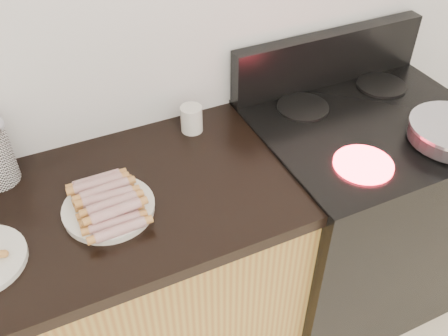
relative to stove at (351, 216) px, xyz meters
name	(u,v)px	position (x,y,z in m)	size (l,w,h in m)	color
wall_back	(101,16)	(-0.78, 0.32, 0.84)	(4.00, 0.04, 2.60)	silver
stove	(351,216)	(0.00, 0.00, 0.00)	(0.76, 0.65, 0.91)	black
stove_panel	(329,58)	(0.00, 0.28, 0.55)	(0.76, 0.06, 0.20)	black
burner_near_left	(363,164)	(-0.17, -0.17, 0.46)	(0.18, 0.18, 0.01)	#FF1E2D
burner_far_left	(303,107)	(-0.17, 0.17, 0.46)	(0.18, 0.18, 0.01)	black
burner_far_right	(381,85)	(0.17, 0.17, 0.46)	(0.18, 0.18, 0.01)	black
main_plate	(109,209)	(-0.91, -0.02, 0.45)	(0.25, 0.25, 0.02)	silver
hotdog_pile	(107,201)	(-0.91, -0.02, 0.48)	(0.13, 0.25, 0.05)	maroon
mug	(192,119)	(-0.56, 0.23, 0.49)	(0.07, 0.07, 0.09)	silver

